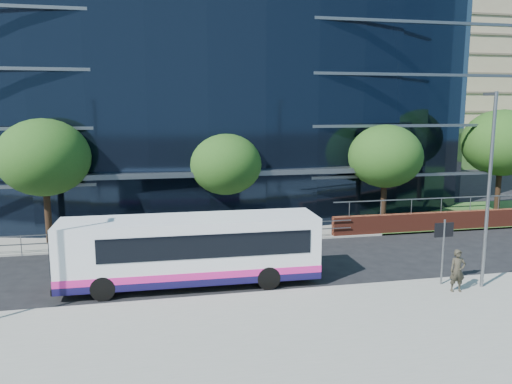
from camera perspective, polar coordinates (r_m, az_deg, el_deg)
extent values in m
plane|color=black|center=(22.30, 8.10, -10.18)|extent=(200.00, 200.00, 0.00)
cube|color=gray|center=(18.01, 13.72, -15.04)|extent=(80.00, 8.00, 0.15)
cube|color=gray|center=(21.40, 9.03, -10.84)|extent=(80.00, 0.25, 0.16)
cube|color=gold|center=(21.60, 8.83, -10.85)|extent=(80.00, 0.08, 0.01)
cube|color=gold|center=(21.73, 8.69, -10.72)|extent=(80.00, 0.08, 0.01)
cube|color=gray|center=(31.61, -9.22, -4.21)|extent=(50.00, 8.00, 0.10)
cube|color=black|center=(43.83, -7.70, 10.11)|extent=(38.00, 16.00, 16.00)
cube|color=#595E66|center=(29.63, -5.39, 2.14)|extent=(22.00, 1.20, 0.30)
cube|color=slate|center=(27.47, -13.04, -4.27)|extent=(24.00, 0.05, 0.05)
cube|color=slate|center=(27.58, -13.01, -5.18)|extent=(24.00, 0.05, 0.05)
cylinder|color=slate|center=(27.59, -13.00, -5.28)|extent=(0.04, 0.04, 1.10)
cube|color=#2D511E|center=(85.47, 15.57, 5.48)|extent=(60.00, 42.00, 4.00)
cube|color=tan|center=(87.60, 15.40, 15.42)|extent=(50.00, 12.00, 26.00)
cylinder|color=slate|center=(22.41, 20.57, -6.45)|extent=(0.08, 0.08, 2.80)
cube|color=black|center=(22.20, 20.69, -4.07)|extent=(0.85, 0.06, 0.60)
cylinder|color=black|center=(29.83, -22.67, -2.50)|extent=(0.36, 0.36, 3.30)
ellipsoid|color=#154112|center=(29.37, -23.07, 3.67)|extent=(4.95, 4.95, 4.21)
cylinder|color=black|center=(30.13, -3.44, -2.09)|extent=(0.36, 0.36, 2.86)
ellipsoid|color=#154112|center=(29.69, -3.49, 3.20)|extent=(4.29, 4.29, 3.65)
cylinder|color=black|center=(32.62, 14.35, -1.28)|extent=(0.36, 0.36, 3.08)
ellipsoid|color=#154112|center=(32.20, 14.57, 3.99)|extent=(4.62, 4.62, 3.93)
cylinder|color=black|center=(38.19, 25.90, -0.07)|extent=(0.36, 0.36, 3.52)
ellipsoid|color=#154112|center=(37.83, 26.28, 5.08)|extent=(5.28, 5.28, 4.49)
cylinder|color=black|center=(67.67, 15.74, 4.12)|extent=(0.36, 0.36, 3.08)
ellipsoid|color=#154112|center=(67.48, 15.86, 6.66)|extent=(4.62, 4.62, 3.93)
cylinder|color=black|center=(77.99, 25.56, 4.13)|extent=(0.36, 0.36, 2.86)
ellipsoid|color=#154112|center=(77.82, 25.70, 6.18)|extent=(4.29, 4.29, 3.65)
cylinder|color=slate|center=(22.24, 25.05, 0.00)|extent=(0.14, 0.14, 8.00)
cube|color=slate|center=(22.28, 25.22, 10.09)|extent=(0.15, 0.70, 0.12)
cube|color=white|center=(21.47, -7.47, -6.34)|extent=(10.84, 2.65, 2.60)
cube|color=#130F3F|center=(21.81, -7.41, -9.26)|extent=(10.86, 2.70, 0.29)
cube|color=#E6218B|center=(21.71, -7.42, -8.52)|extent=(10.86, 2.70, 0.29)
cube|color=black|center=(21.41, -5.91, -5.33)|extent=(8.68, 2.66, 0.98)
cube|color=black|center=(21.83, -21.94, -6.36)|extent=(0.12, 2.11, 1.52)
cube|color=black|center=(21.61, -22.11, -4.06)|extent=(0.14, 2.01, 0.39)
cube|color=yellow|center=(21.85, -22.09, -3.91)|extent=(0.06, 1.08, 0.22)
cube|color=black|center=(22.21, -21.72, -9.66)|extent=(0.14, 2.36, 0.24)
cylinder|color=black|center=(20.87, -17.10, -10.49)|extent=(0.99, 0.31, 0.98)
cylinder|color=black|center=(21.17, 1.42, -9.76)|extent=(0.99, 0.31, 0.98)
imported|color=#322E23|center=(21.92, 22.04, -8.34)|extent=(0.70, 0.52, 1.74)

